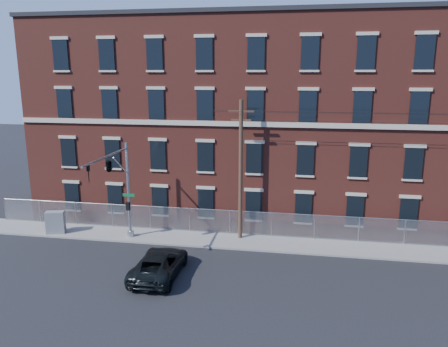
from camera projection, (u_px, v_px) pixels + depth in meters
ground at (196, 270)px, 26.74m from camera, size 140.00×140.00×0.00m
sidewalk at (384, 251)px, 29.56m from camera, size 65.00×3.00×0.12m
mill_building at (372, 119)px, 36.31m from camera, size 55.30×14.32×16.30m
chain_link_fence at (382, 230)px, 30.58m from camera, size 59.06×0.06×1.85m
traffic_signal_mast at (114, 174)px, 28.61m from camera, size 0.90×6.75×7.00m
utility_pole_near at (241, 168)px, 30.59m from camera, size 1.80×0.28×10.00m
pickup_truck at (159, 264)px, 25.88m from camera, size 2.54×5.46×1.51m
utility_cabinet at (55, 222)px, 32.49m from camera, size 1.48×1.02×1.68m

